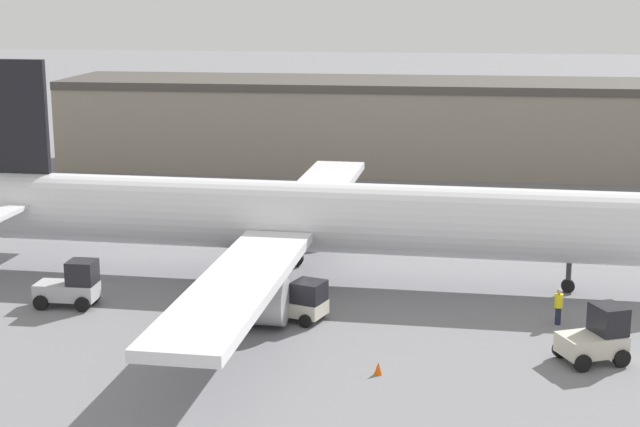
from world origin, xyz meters
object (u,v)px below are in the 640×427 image
airplane (301,218)px  ground_crew_worker (559,306)px  belt_loader_truck (297,301)px  pushback_tug (72,286)px  safety_cone_near (378,368)px  baggage_tug (597,337)px

airplane → ground_crew_worker: airplane is taller
belt_loader_truck → pushback_tug: pushback_tug is taller
pushback_tug → safety_cone_near: (16.00, -6.97, -0.82)m
airplane → ground_crew_worker: (13.29, -5.84, -2.54)m
airplane → ground_crew_worker: bearing=-21.5°
ground_crew_worker → safety_cone_near: (-8.07, -7.40, -0.67)m
airplane → baggage_tug: (14.41, -10.53, -2.37)m
airplane → pushback_tug: airplane is taller
ground_crew_worker → baggage_tug: 4.82m
safety_cone_near → airplane: bearing=111.5°
baggage_tug → belt_loader_truck: 14.11m
belt_loader_truck → safety_cone_near: size_ratio=6.47×
belt_loader_truck → pushback_tug: (-11.58, 0.54, 0.13)m
pushback_tug → safety_cone_near: size_ratio=5.61×
ground_crew_worker → pushback_tug: 24.07m
ground_crew_worker → pushback_tug: bearing=-178.0°
pushback_tug → safety_cone_near: bearing=-23.6°
ground_crew_worker → baggage_tug: bearing=-75.5°
ground_crew_worker → belt_loader_truck: size_ratio=0.50×
ground_crew_worker → belt_loader_truck: 12.52m
airplane → belt_loader_truck: size_ratio=12.48×
ground_crew_worker → pushback_tug: pushback_tug is taller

